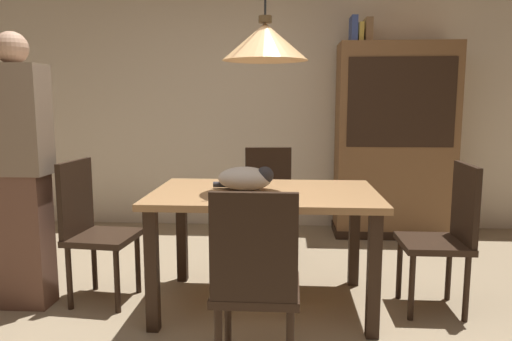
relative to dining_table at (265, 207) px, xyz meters
name	(u,v)px	position (x,y,z in m)	size (l,w,h in m)	color
back_wall	(263,87)	(-0.11, 2.07, 0.80)	(6.40, 0.10, 2.90)	beige
dining_table	(265,207)	(0.00, 0.00, 0.00)	(1.40, 0.90, 0.75)	#A87A4C
chair_left_side	(92,225)	(-1.13, 0.01, -0.14)	(0.44, 0.44, 0.93)	black
chair_near_front	(255,279)	(0.00, -0.88, -0.14)	(0.40, 0.40, 0.93)	black
chair_right_side	(447,231)	(1.13, 0.00, -0.14)	(0.40, 0.40, 0.93)	black
chair_far_back	(269,200)	(-0.01, 0.88, -0.14)	(0.43, 0.43, 0.93)	black
cat_sleeping	(247,178)	(-0.12, 0.01, 0.18)	(0.39, 0.25, 0.16)	silver
pendant_lamp	(265,41)	(0.00, 0.00, 1.01)	(0.52, 0.52, 1.30)	#E0A86B
hutch_bookcase	(394,145)	(1.17, 1.74, 0.24)	(1.12, 0.45, 1.85)	brown
book_blue_wide	(353,30)	(0.75, 1.74, 1.32)	(0.06, 0.24, 0.24)	#384C93
book_yellow_short	(360,33)	(0.81, 1.74, 1.29)	(0.04, 0.20, 0.18)	gold
book_brown_thick	(368,31)	(0.88, 1.74, 1.31)	(0.06, 0.24, 0.22)	brown
person_standing	(20,172)	(-1.52, -0.10, 0.22)	(0.36, 0.22, 1.72)	brown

